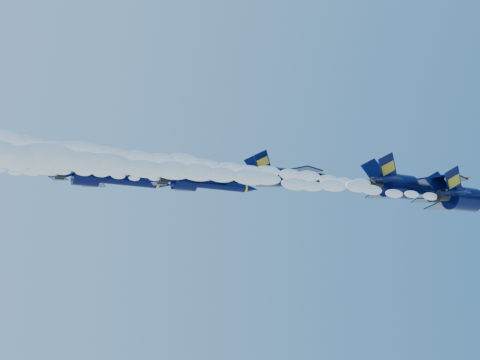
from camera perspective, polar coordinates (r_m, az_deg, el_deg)
name	(u,v)px	position (r m, az deg, el deg)	size (l,w,h in m)	color
smoke_trail_jet_lead	(204,173)	(54.87, -3.41, 0.64)	(56.29, 2.44, 2.20)	white
jet_second	(422,188)	(79.18, 16.84, -0.73)	(19.54, 16.03, 7.26)	#060A34
smoke_trail_jet_second	(143,159)	(60.42, -9.19, 1.96)	(56.29, 2.65, 2.38)	white
jet_third	(294,178)	(78.17, 5.14, 0.19)	(15.89, 13.03, 5.90)	#060A34
smoke_trail_jet_third	(7,149)	(66.99, -21.19, 2.75)	(56.29, 2.15, 1.94)	white
jet_fourth	(204,183)	(86.62, -3.42, -0.33)	(15.53, 12.74, 5.77)	#060A34
jet_fifth	(109,179)	(90.17, -12.31, 0.14)	(17.34, 14.22, 6.44)	#060A34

